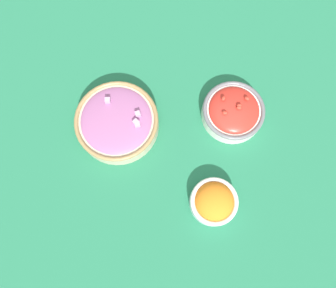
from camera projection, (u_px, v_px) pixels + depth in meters
name	position (u px, v px, depth m)	size (l,w,h in m)	color
ground_plane	(168.00, 147.00, 0.90)	(3.00, 3.00, 0.00)	#23704C
bowl_red_onion	(117.00, 122.00, 0.88)	(0.22, 0.22, 0.07)	beige
bowl_cherry_tomatoes	(233.00, 111.00, 0.89)	(0.17, 0.17, 0.07)	silver
bowl_carrots	(214.00, 202.00, 0.83)	(0.12, 0.12, 0.07)	silver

